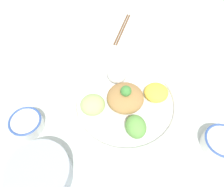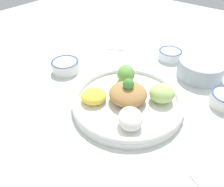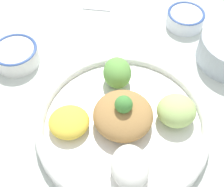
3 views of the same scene
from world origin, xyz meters
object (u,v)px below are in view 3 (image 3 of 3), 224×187
at_px(sauce_bowl_dark, 185,18).
at_px(sauce_bowl_red, 16,55).
at_px(salad_platter, 123,121).
at_px(serving_spoon_extra, 109,9).

bearing_deg(sauce_bowl_dark, sauce_bowl_red, -128.61).
bearing_deg(salad_platter, serving_spoon_extra, 128.52).
xyz_separation_m(sauce_bowl_red, serving_spoon_extra, (0.08, 0.29, -0.02)).
bearing_deg(serving_spoon_extra, salad_platter, 102.68).
height_order(salad_platter, sauce_bowl_red, salad_platter).
xyz_separation_m(salad_platter, sauce_bowl_red, (-0.32, 0.01, -0.00)).
distance_m(sauce_bowl_red, sauce_bowl_dark, 0.46).
bearing_deg(salad_platter, sauce_bowl_red, 177.54).
bearing_deg(serving_spoon_extra, sauce_bowl_red, 49.30).
relative_size(sauce_bowl_red, sauce_bowl_dark, 1.09).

